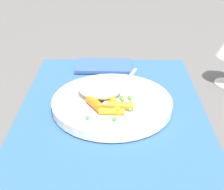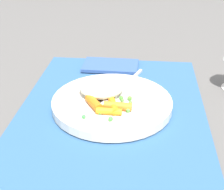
% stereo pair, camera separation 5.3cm
% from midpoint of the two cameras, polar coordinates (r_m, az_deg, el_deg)
% --- Properties ---
extents(ground_plane, '(2.40, 2.40, 0.00)m').
position_cam_midpoint_polar(ground_plane, '(0.69, 2.19, -2.56)').
color(ground_plane, '#565451').
extents(placemat, '(0.52, 0.38, 0.01)m').
position_cam_midpoint_polar(placemat, '(0.69, 2.19, -2.35)').
color(placemat, '#2D5684').
rests_on(placemat, ground_plane).
extents(plate, '(0.24, 0.24, 0.02)m').
position_cam_midpoint_polar(plate, '(0.68, 2.21, -1.47)').
color(plate, silver).
rests_on(plate, placemat).
extents(rice_mound, '(0.09, 0.09, 0.03)m').
position_cam_midpoint_polar(rice_mound, '(0.69, 0.39, 1.38)').
color(rice_mound, beige).
rests_on(rice_mound, plate).
extents(carrot_portion, '(0.06, 0.09, 0.02)m').
position_cam_midpoint_polar(carrot_portion, '(0.64, 1.53, -1.94)').
color(carrot_portion, orange).
rests_on(carrot_portion, plate).
extents(pea_scatter, '(0.09, 0.09, 0.01)m').
position_cam_midpoint_polar(pea_scatter, '(0.64, 2.57, -1.92)').
color(pea_scatter, '#589844').
rests_on(pea_scatter, plate).
extents(fork, '(0.18, 0.08, 0.01)m').
position_cam_midpoint_polar(fork, '(0.70, 3.53, 0.75)').
color(fork, silver).
rests_on(fork, plate).
extents(napkin, '(0.09, 0.14, 0.01)m').
position_cam_midpoint_polar(napkin, '(0.86, 1.50, 5.04)').
color(napkin, '#33518C').
rests_on(napkin, placemat).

